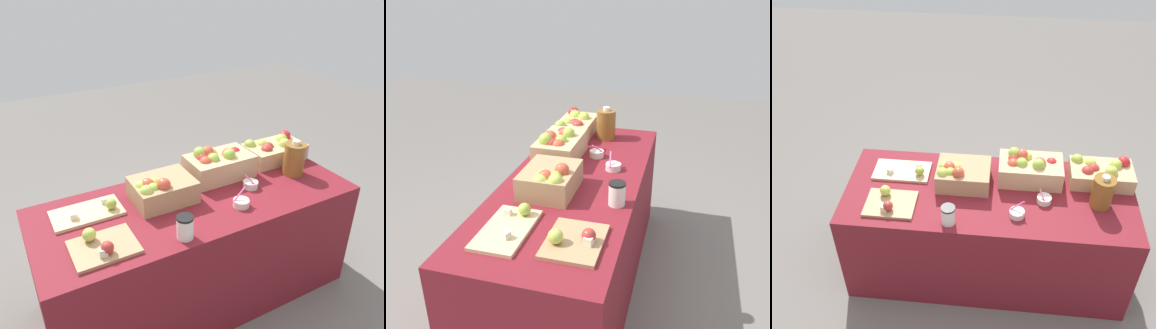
{
  "view_description": "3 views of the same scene",
  "coord_description": "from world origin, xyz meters",
  "views": [
    {
      "loc": [
        -0.96,
        -1.69,
        1.97
      ],
      "look_at": [
        -0.05,
        -0.03,
        0.99
      ],
      "focal_mm": 36.37,
      "sensor_mm": 36.0,
      "label": 1
    },
    {
      "loc": [
        -2.08,
        -0.6,
        1.8
      ],
      "look_at": [
        0.07,
        -0.0,
        0.8
      ],
      "focal_mm": 38.8,
      "sensor_mm": 36.0,
      "label": 2
    },
    {
      "loc": [
        0.07,
        -2.21,
        2.77
      ],
      "look_at": [
        -0.17,
        0.07,
        0.9
      ],
      "focal_mm": 42.81,
      "sensor_mm": 36.0,
      "label": 3
    }
  ],
  "objects": [
    {
      "name": "sample_bowl_mid",
      "position": [
        0.35,
        -0.05,
        0.76
      ],
      "size": [
        0.09,
        0.09,
        0.09
      ],
      "color": "silver",
      "rests_on": "table"
    },
    {
      "name": "sample_bowl_near",
      "position": [
        0.18,
        -0.19,
        0.76
      ],
      "size": [
        0.1,
        0.09,
        0.11
      ],
      "color": "silver",
      "rests_on": "table"
    },
    {
      "name": "table",
      "position": [
        0.0,
        0.0,
        0.37
      ],
      "size": [
        1.9,
        0.76,
        0.74
      ],
      "primitive_type": "cube",
      "color": "maroon",
      "rests_on": "ground_plane"
    },
    {
      "name": "apple_crate_left",
      "position": [
        0.73,
        0.2,
        0.81
      ],
      "size": [
        0.41,
        0.24,
        0.16
      ],
      "color": "tan",
      "rests_on": "table"
    },
    {
      "name": "apple_crate_middle",
      "position": [
        0.25,
        0.17,
        0.83
      ],
      "size": [
        0.42,
        0.25,
        0.21
      ],
      "color": "tan",
      "rests_on": "table"
    },
    {
      "name": "coffee_cup",
      "position": [
        -0.23,
        -0.29,
        0.8
      ],
      "size": [
        0.09,
        0.09,
        0.13
      ],
      "color": "silver",
      "rests_on": "table"
    },
    {
      "name": "cutting_board_back",
      "position": [
        -0.59,
        0.14,
        0.76
      ],
      "size": [
        0.38,
        0.21,
        0.08
      ],
      "color": "#D1B284",
      "rests_on": "table"
    },
    {
      "name": "ground_plane",
      "position": [
        0.0,
        0.0,
        0.0
      ],
      "size": [
        10.0,
        10.0,
        0.0
      ],
      "primitive_type": "plane",
      "color": "slate"
    },
    {
      "name": "cutting_board_front",
      "position": [
        -0.62,
        -0.18,
        0.76
      ],
      "size": [
        0.32,
        0.25,
        0.09
      ],
      "color": "tan",
      "rests_on": "table"
    },
    {
      "name": "apple_crate_right",
      "position": [
        -0.19,
        0.08,
        0.82
      ],
      "size": [
        0.35,
        0.28,
        0.18
      ],
      "color": "tan",
      "rests_on": "table"
    },
    {
      "name": "cider_jug",
      "position": [
        0.7,
        -0.04,
        0.85
      ],
      "size": [
        0.14,
        0.14,
        0.23
      ],
      "color": "brown",
      "rests_on": "table"
    }
  ]
}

